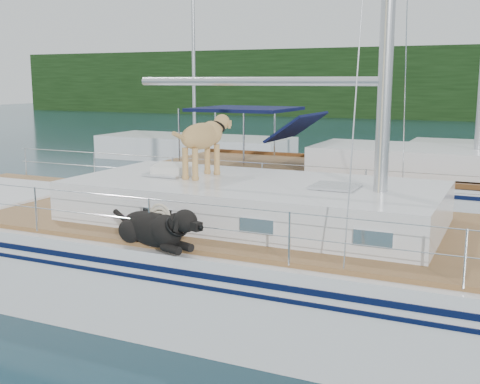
% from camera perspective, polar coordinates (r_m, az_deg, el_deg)
% --- Properties ---
extents(ground, '(120.00, 120.00, 0.00)m').
position_cam_1_polar(ground, '(9.34, -3.35, -9.66)').
color(ground, black).
rests_on(ground, ground).
extents(tree_line, '(90.00, 3.00, 6.00)m').
position_cam_1_polar(tree_line, '(52.87, 20.75, 9.62)').
color(tree_line, black).
rests_on(tree_line, ground).
extents(shore_bank, '(92.00, 1.00, 1.20)m').
position_cam_1_polar(shore_bank, '(54.13, 20.69, 7.09)').
color(shore_bank, '#595147').
rests_on(shore_bank, ground).
extents(main_sailboat, '(12.00, 4.06, 14.01)m').
position_cam_1_polar(main_sailboat, '(9.08, -2.91, -5.75)').
color(main_sailboat, white).
rests_on(main_sailboat, ground).
extents(neighbor_sailboat, '(11.00, 3.50, 13.30)m').
position_cam_1_polar(neighbor_sailboat, '(14.69, 12.38, 0.11)').
color(neighbor_sailboat, white).
rests_on(neighbor_sailboat, ground).
extents(bg_boat_west, '(8.00, 3.00, 11.65)m').
position_cam_1_polar(bg_boat_west, '(25.04, -4.31, 4.14)').
color(bg_boat_west, white).
rests_on(bg_boat_west, ground).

